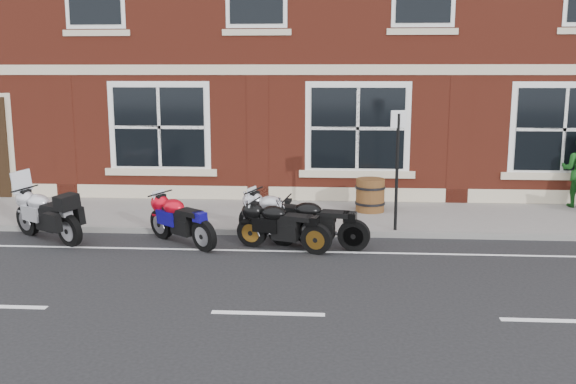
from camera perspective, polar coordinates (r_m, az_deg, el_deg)
name	(u,v)px	position (r m, az deg, el deg)	size (l,w,h in m)	color
ground	(284,254)	(11.99, -0.37, -5.55)	(80.00, 80.00, 0.00)	black
sidewalk	(294,216)	(14.88, 0.50, -2.13)	(30.00, 3.00, 0.12)	slate
kerb	(289,232)	(13.35, 0.09, -3.61)	(30.00, 0.16, 0.12)	slate
moto_touring_silver	(47,213)	(13.75, -20.65, -1.74)	(1.83, 1.25, 1.38)	black
moto_sport_red	(182,219)	(12.74, -9.43, -2.34)	(1.60, 1.39, 0.90)	black
moto_sport_black	(282,224)	(12.16, -0.53, -2.91)	(1.86, 0.75, 0.87)	black
moto_sport_silver	(280,215)	(12.78, -0.72, -2.08)	(1.83, 1.17, 0.93)	black
moto_naked_black	(317,221)	(12.32, 2.55, -2.64)	(1.98, 0.56, 0.90)	black
barrel_planter	(370,195)	(15.12, 7.31, -0.27)	(0.70, 0.70, 0.78)	#493813
parking_sign	(397,162)	(13.23, 9.68, 2.66)	(0.33, 0.17, 2.47)	black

